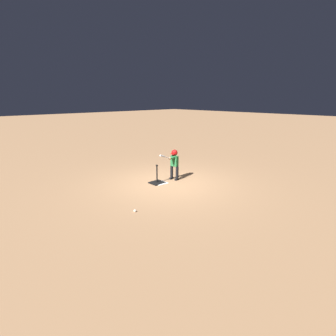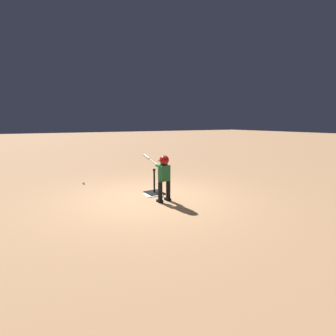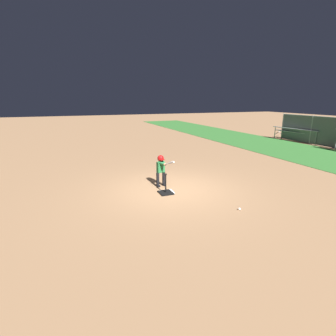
{
  "view_description": "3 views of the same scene",
  "coord_description": "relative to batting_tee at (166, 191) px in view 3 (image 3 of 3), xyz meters",
  "views": [
    {
      "loc": [
        6.31,
        6.63,
        3.07
      ],
      "look_at": [
        0.01,
        -0.0,
        0.6
      ],
      "focal_mm": 28.0,
      "sensor_mm": 36.0,
      "label": 1
    },
    {
      "loc": [
        -6.09,
        2.81,
        1.97
      ],
      "look_at": [
        -0.31,
        -0.45,
        0.8
      ],
      "focal_mm": 28.0,
      "sensor_mm": 36.0,
      "label": 2
    },
    {
      "loc": [
        8.16,
        -3.42,
        3.15
      ],
      "look_at": [
        0.08,
        -0.17,
        0.84
      ],
      "focal_mm": 28.0,
      "sensor_mm": 36.0,
      "label": 3
    }
  ],
  "objects": [
    {
      "name": "batting_tee",
      "position": [
        0.0,
        0.0,
        0.0
      ],
      "size": [
        0.5,
        0.45,
        0.7
      ],
      "color": "black",
      "rests_on": "ground_plane"
    },
    {
      "name": "home_plate",
      "position": [
        -0.09,
        0.09,
        -0.07
      ],
      "size": [
        0.48,
        0.48,
        0.02
      ],
      "primitive_type": "cube",
      "rotation": [
        0.0,
        0.0,
        -0.09
      ],
      "color": "white",
      "rests_on": "ground_plane"
    },
    {
      "name": "baseball",
      "position": [
        2.12,
        1.49,
        -0.04
      ],
      "size": [
        0.07,
        0.07,
        0.07
      ],
      "primitive_type": "sphere",
      "color": "white",
      "rests_on": "ground_plane"
    },
    {
      "name": "batter_child",
      "position": [
        -0.76,
        0.12,
        0.66
      ],
      "size": [
        0.99,
        0.38,
        1.17
      ],
      "color": "black",
      "rests_on": "ground_plane"
    },
    {
      "name": "bleachers_left_center",
      "position": [
        -6.9,
        13.87,
        0.41
      ],
      "size": [
        3.99,
        2.27,
        1.01
      ],
      "color": "#93969E",
      "rests_on": "ground_plane"
    },
    {
      "name": "ground_plane",
      "position": [
        -0.26,
        0.33,
        -0.08
      ],
      "size": [
        90.0,
        90.0,
        0.0
      ],
      "primitive_type": "plane",
      "color": "#99704C"
    }
  ]
}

